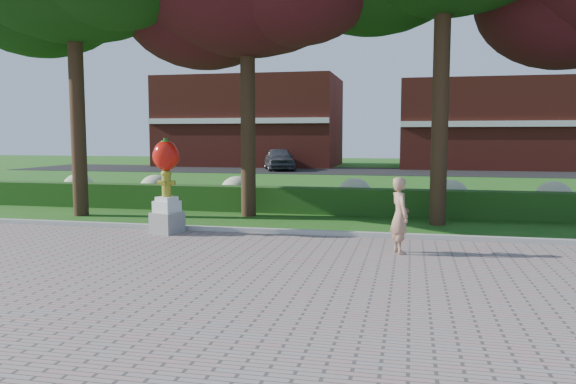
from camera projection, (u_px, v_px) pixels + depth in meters
The scene contains 11 objects.
ground at pixel (261, 263), 10.70m from camera, with size 100.00×100.00×0.00m, color #235A16.
walkway at pixel (175, 334), 6.81m from camera, with size 40.00×14.00×0.04m, color gray.
curb at pixel (293, 232), 13.61m from camera, with size 40.00×0.18×0.15m, color #ADADA5.
lawn_hedge at pixel (319, 201), 17.46m from camera, with size 24.00×0.70×0.80m, color #1E3E11.
hydrangea_row at pixel (342, 193), 18.30m from camera, with size 20.10×1.10×0.99m.
street at pixel (369, 171), 37.91m from camera, with size 50.00×8.00×0.02m, color black.
building_left at pixel (251, 122), 45.52m from camera, with size 14.00×8.00×7.00m, color maroon.
building_right at pixel (484, 125), 41.72m from camera, with size 12.00×8.00×6.40m, color maroon.
hydrant_sculpture at pixel (166, 183), 13.65m from camera, with size 0.79×0.79×2.32m.
woman at pixel (400, 215), 11.33m from camera, with size 0.57×0.37×1.55m, color tan.
parked_car at pixel (279, 159), 39.09m from camera, with size 1.87×4.64×1.58m, color #42444A.
Camera 1 is at (2.76, -10.15, 2.42)m, focal length 35.00 mm.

